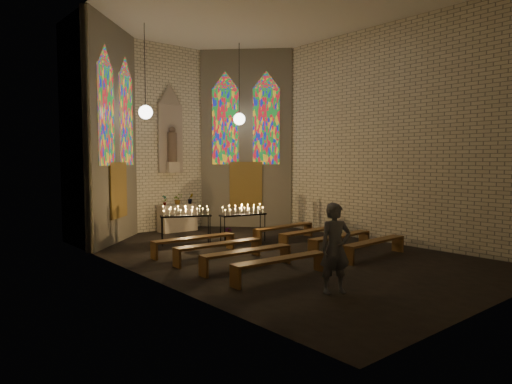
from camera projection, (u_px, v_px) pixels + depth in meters
floor at (275, 254)px, 12.97m from camera, size 12.00×12.00×0.00m
room at (208, 129)px, 15.29m from camera, size 8.22×12.43×7.00m
altar at (178, 218)px, 17.10m from camera, size 1.40×0.60×1.00m
flower_vase_left at (165, 200)px, 16.82m from camera, size 0.23×0.19×0.38m
flower_vase_center at (178, 199)px, 17.17m from camera, size 0.38×0.34×0.39m
flower_vase_right at (190, 199)px, 17.38m from camera, size 0.24×0.20×0.40m
aisle_flower_pot at (228, 235)px, 14.86m from camera, size 0.32×0.32×0.46m
votive_stand_left at (186, 213)px, 14.35m from camera, size 1.60×0.97×1.16m
votive_stand_right at (243, 212)px, 14.74m from camera, size 1.61×0.64×1.15m
pew_left_0 at (194, 240)px, 12.96m from camera, size 2.53×0.49×0.48m
pew_right_0 at (284, 228)px, 15.21m from camera, size 2.53×0.49×0.48m
pew_left_1 at (219, 246)px, 12.04m from camera, size 2.53×0.49×0.48m
pew_right_1 at (310, 233)px, 14.29m from camera, size 2.53×0.49×0.48m
pew_left_2 at (247, 253)px, 11.12m from camera, size 2.53×0.49×0.48m
pew_right_2 at (340, 238)px, 13.37m from camera, size 2.53×0.49×0.48m
pew_left_3 at (281, 262)px, 10.20m from camera, size 2.53×0.49×0.48m
pew_right_3 at (375, 243)px, 12.45m from camera, size 2.53×0.49×0.48m
visitor at (335, 248)px, 9.12m from camera, size 0.78×0.65×1.82m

